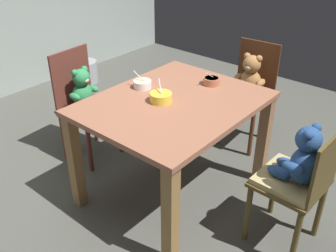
{
  "coord_description": "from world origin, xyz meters",
  "views": [
    {
      "loc": [
        -1.78,
        -1.46,
        1.89
      ],
      "look_at": [
        0.0,
        0.05,
        0.55
      ],
      "focal_mm": 41.04,
      "sensor_mm": 36.0,
      "label": 1
    }
  ],
  "objects": [
    {
      "name": "ground_plane",
      "position": [
        0.0,
        0.0,
        -0.02
      ],
      "size": [
        5.2,
        5.2,
        0.04
      ],
      "color": "#4A4B44"
    },
    {
      "name": "porridge_bowl_yellow_center",
      "position": [
        -0.06,
        0.06,
        0.79
      ],
      "size": [
        0.15,
        0.15,
        0.13
      ],
      "color": "yellow",
      "rests_on": "dining_table"
    },
    {
      "name": "dining_table",
      "position": [
        0.0,
        0.0,
        0.63
      ],
      "size": [
        1.2,
        0.96,
        0.76
      ],
      "color": "#8E5841",
      "rests_on": "ground_plane"
    },
    {
      "name": "porridge_bowl_terracotta_near_right",
      "position": [
        0.39,
        -0.03,
        0.79
      ],
      "size": [
        0.13,
        0.12,
        0.11
      ],
      "color": "#B66948",
      "rests_on": "dining_table"
    },
    {
      "name": "metal_pail",
      "position": [
        0.91,
        2.15,
        0.13
      ],
      "size": [
        0.3,
        0.3,
        0.26
      ],
      "primitive_type": "cylinder",
      "color": "#93969B",
      "rests_on": "ground_plane"
    },
    {
      "name": "teddy_chair_near_right",
      "position": [
        1.01,
        -0.02,
        0.55
      ],
      "size": [
        0.43,
        0.43,
        0.89
      ],
      "rotation": [
        0.0,
        0.0,
        3.2
      ],
      "color": "#4D2916",
      "rests_on": "ground_plane"
    },
    {
      "name": "teddy_chair_far_center",
      "position": [
        -0.07,
        0.89,
        0.54
      ],
      "size": [
        0.44,
        0.4,
        0.91
      ],
      "rotation": [
        0.0,
        0.0,
        -1.51
      ],
      "color": "#5B2B23",
      "rests_on": "ground_plane"
    },
    {
      "name": "teddy_chair_near_front",
      "position": [
        0.08,
        -0.88,
        0.56
      ],
      "size": [
        0.41,
        0.4,
        0.86
      ],
      "rotation": [
        0.0,
        0.0,
        1.54
      ],
      "color": "#4B3C1D",
      "rests_on": "ground_plane"
    },
    {
      "name": "porridge_bowl_white_far_center",
      "position": [
        0.02,
        0.31,
        0.79
      ],
      "size": [
        0.13,
        0.14,
        0.12
      ],
      "color": "silver",
      "rests_on": "dining_table"
    }
  ]
}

